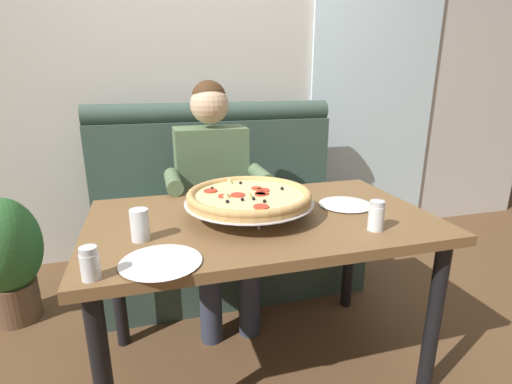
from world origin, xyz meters
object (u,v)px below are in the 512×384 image
diner_main (215,186)px  shaker_oregano (376,218)px  shaker_parmesan (90,266)px  patio_chair (315,152)px  booth_bench (223,220)px  dining_table (262,236)px  plate_near_right (161,260)px  drinking_glass (140,227)px  plate_near_left (346,203)px  pizza (249,197)px  potted_plant (6,255)px

diner_main → shaker_oregano: 0.98m
shaker_parmesan → patio_chair: patio_chair is taller
booth_bench → patio_chair: size_ratio=1.88×
dining_table → plate_near_right: (-0.42, -0.31, 0.10)m
drinking_glass → plate_near_right: bearing=-73.4°
plate_near_left → diner_main: bearing=129.7°
booth_bench → shaker_parmesan: bearing=-116.4°
diner_main → patio_chair: size_ratio=1.48×
dining_table → plate_near_right: plate_near_right is taller
diner_main → patio_chair: bearing=50.5°
drinking_glass → booth_bench: bearing=64.3°
booth_bench → shaker_oregano: 1.25m
plate_near_left → drinking_glass: size_ratio=2.08×
pizza → potted_plant: pizza is taller
diner_main → drinking_glass: size_ratio=11.26×
plate_near_left → dining_table: bearing=-176.1°
booth_bench → plate_near_right: bearing=-109.3°
shaker_oregano → plate_near_right: shaker_oregano is taller
shaker_parmesan → patio_chair: 3.23m
drinking_glass → potted_plant: drinking_glass is taller
booth_bench → patio_chair: 1.88m
booth_bench → patio_chair: (1.27, 1.38, 0.13)m
potted_plant → shaker_oregano: bearing=-31.9°
shaker_parmesan → potted_plant: size_ratio=0.14×
shaker_parmesan → shaker_oregano: size_ratio=0.87×
booth_bench → shaker_parmesan: (-0.61, -1.23, 0.39)m
plate_near_left → plate_near_right: same height
diner_main → plate_near_left: (0.49, -0.58, 0.04)m
shaker_oregano → drinking_glass: 0.86m
plate_near_left → plate_near_right: bearing=-157.4°
patio_chair → diner_main: bearing=-129.5°
diner_main → shaker_parmesan: (-0.52, -0.97, 0.07)m
booth_bench → diner_main: 0.42m
booth_bench → pizza: (-0.05, -0.87, 0.43)m
patio_chair → potted_plant: patio_chair is taller
drinking_glass → potted_plant: (-0.72, 0.83, -0.41)m
shaker_oregano → potted_plant: size_ratio=0.16×
dining_table → drinking_glass: 0.51m
dining_table → potted_plant: bearing=149.0°
diner_main → drinking_glass: bearing=-118.2°
shaker_parmesan → potted_plant: shaker_parmesan is taller
pizza → shaker_oregano: 0.50m
dining_table → patio_chair: 2.59m
shaker_parmesan → drinking_glass: drinking_glass is taller
shaker_oregano → plate_near_left: (0.03, 0.28, -0.04)m
pizza → potted_plant: bearing=148.3°
pizza → plate_near_left: 0.45m
shaker_oregano → pizza: bearing=147.5°
booth_bench → patio_chair: booth_bench is taller
patio_chair → potted_plant: 2.91m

